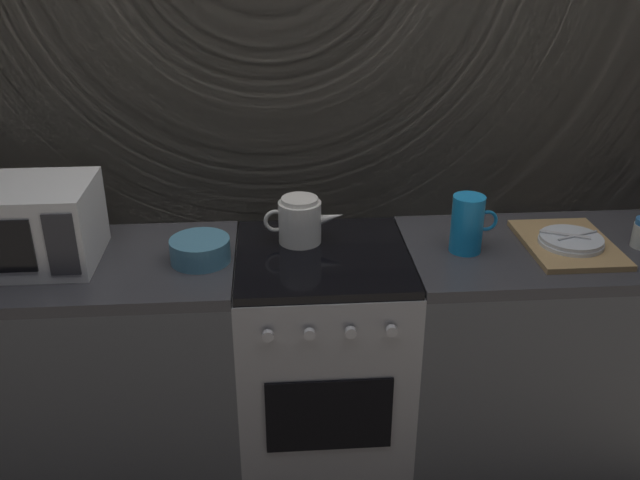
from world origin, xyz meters
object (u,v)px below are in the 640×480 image
Objects in this scene: mixing_bowl at (200,250)px; pitcher at (468,224)px; dish_pile at (569,243)px; stove_unit at (322,362)px; kettle at (300,220)px; microwave at (23,224)px.

mixing_bowl is 1.00× the size of pitcher.
mixing_bowl is at bearing -179.57° from dish_pile.
stove_unit is at bearing 178.43° from pitcher.
mixing_bowl is at bearing -159.39° from kettle.
stove_unit is 4.50× the size of mixing_bowl.
mixing_bowl is at bearing -176.23° from stove_unit.
kettle is at bearing 168.55° from pitcher.
stove_unit is at bearing 178.83° from dish_pile.
microwave is at bearing 179.30° from stove_unit.
mixing_bowl is at bearing -179.14° from pitcher.
kettle is 0.71× the size of dish_pile.
stove_unit is 0.55m from kettle.
microwave is (-0.98, 0.01, 0.59)m from stove_unit.
kettle is (0.91, 0.09, -0.05)m from microwave.
mixing_bowl is 1.27m from dish_pile.
kettle is 1.42× the size of pitcher.
microwave reaches higher than kettle.
pitcher reaches higher than stove_unit.
microwave is 1.84m from dish_pile.
pitcher is at bearing -0.99° from microwave.
dish_pile is (0.93, -0.12, -0.06)m from kettle.
stove_unit is 1.96× the size of microwave.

